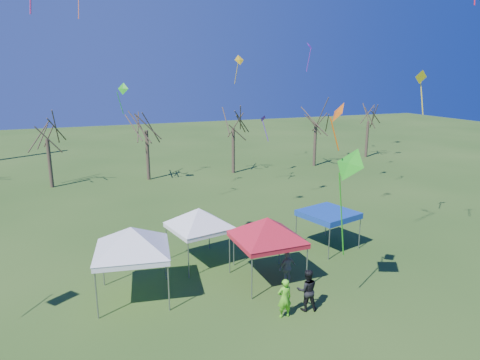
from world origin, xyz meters
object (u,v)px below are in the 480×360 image
object	(u,v)px
tree_3	(233,112)
tree_5	(369,109)
tree_2	(145,112)
tent_blue	(328,214)
tree_1	(45,121)
tree_4	(316,109)
tent_red	(267,222)
person_dark	(307,290)
tent_white_west	(131,232)
tent_white_mid	(199,212)
person_green	(285,298)
person_grey	(287,267)

from	to	relation	value
tree_3	tree_5	distance (m)	17.81
tree_2	tent_blue	bearing A→B (deg)	-71.22
tree_1	tree_5	size ratio (longest dim) A/B	1.01
tree_1	tent_blue	bearing A→B (deg)	-53.10
tree_2	tree_5	bearing A→B (deg)	3.70
tree_4	tent_red	bearing A→B (deg)	-125.85
tent_red	person_dark	size ratio (longest dim) A/B	2.30
tree_4	tent_white_west	distance (m)	30.86
tree_2	tent_white_west	size ratio (longest dim) A/B	1.90
tent_white_mid	tree_2	bearing A→B (deg)	88.11
tent_white_west	tent_white_mid	distance (m)	4.47
tent_white_mid	tent_red	bearing A→B (deg)	-52.02
tree_3	tent_blue	size ratio (longest dim) A/B	2.38
tree_4	person_dark	world-z (taller)	tree_4
tree_2	tent_blue	world-z (taller)	tree_2
tree_1	tent_white_mid	size ratio (longest dim) A/B	1.95
person_green	tent_red	bearing A→B (deg)	-100.76
tent_white_west	person_green	world-z (taller)	tent_white_west
tree_5	person_green	world-z (taller)	tree_5
tree_2	tent_white_mid	world-z (taller)	tree_2
tent_blue	person_green	xyz separation A→B (m)	(-5.66, -5.63, -1.12)
tent_blue	tree_5	bearing A→B (deg)	48.26
tree_2	tent_white_mid	bearing A→B (deg)	-91.89
tree_1	person_green	bearing A→B (deg)	-69.79
tent_blue	tree_1	bearing A→B (deg)	126.90
tree_5	tent_white_mid	bearing A→B (deg)	-141.88
tree_3	person_grey	world-z (taller)	tree_3
tree_3	tree_4	distance (m)	9.32
person_grey	tent_white_west	bearing A→B (deg)	-23.44
tent_red	tree_1	bearing A→B (deg)	114.22
tree_4	tent_white_west	xyz separation A→B (m)	(-22.09, -21.35, -2.95)
tree_1	person_green	distance (m)	27.99
tree_1	person_grey	xyz separation A→B (m)	(10.98, -23.30, -4.98)
tree_5	tent_white_mid	xyz separation A→B (m)	(-26.73, -20.97, -2.92)
tree_5	tent_red	world-z (taller)	tree_5
person_grey	person_dark	distance (m)	2.44
tree_1	tree_5	distance (m)	34.52
tree_1	person_green	size ratio (longest dim) A/B	4.47
tree_4	person_grey	bearing A→B (deg)	-123.76
tree_3	tent_red	world-z (taller)	tree_3
tree_1	tent_white_west	distance (m)	22.53
tree_1	tent_white_west	xyz separation A→B (m)	(4.04, -22.00, -2.68)
tree_3	person_dark	world-z (taller)	tree_3
tent_white_west	tree_1	bearing A→B (deg)	100.40
tree_2	person_green	distance (m)	26.18
tent_white_west	tent_red	xyz separation A→B (m)	(6.16, -0.68, -0.12)
tree_2	person_green	xyz separation A→B (m)	(1.12, -25.59, -5.45)
tree_1	tree_2	size ratio (longest dim) A/B	0.92
tree_5	tent_white_west	bearing A→B (deg)	-142.44
tree_3	tree_1	bearing A→B (deg)	177.94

